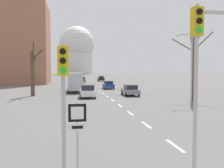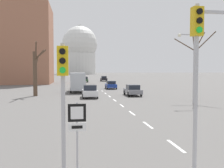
{
  "view_description": "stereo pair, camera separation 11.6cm",
  "coord_description": "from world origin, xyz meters",
  "px_view_note": "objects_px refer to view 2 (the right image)",
  "views": [
    {
      "loc": [
        -4.74,
        -4.13,
        3.51
      ],
      "look_at": [
        -3.27,
        4.95,
        3.01
      ],
      "focal_mm": 40.0,
      "sensor_mm": 36.0,
      "label": 1
    },
    {
      "loc": [
        -4.62,
        -4.15,
        3.51
      ],
      "look_at": [
        -3.27,
        4.95,
        3.01
      ],
      "focal_mm": 40.0,
      "sensor_mm": 36.0,
      "label": 2
    }
  ],
  "objects_px": {
    "sedan_far_right": "(90,91)",
    "sedan_distant_centre": "(133,90)",
    "sedan_near_left": "(80,84)",
    "traffic_signal_centre_tall": "(218,45)",
    "traffic_signal_near_left": "(63,83)",
    "sedan_mid_centre": "(111,85)",
    "street_lamp_right": "(191,60)",
    "route_sign_post": "(77,126)",
    "sedan_far_left": "(104,79)",
    "sedan_near_right": "(85,79)",
    "delivery_truck": "(78,82)"
  },
  "relations": [
    {
      "from": "sedan_near_right",
      "to": "delivery_truck",
      "type": "distance_m",
      "value": 33.63
    },
    {
      "from": "street_lamp_right",
      "to": "route_sign_post",
      "type": "bearing_deg",
      "value": -125.97
    },
    {
      "from": "sedan_near_left",
      "to": "traffic_signal_centre_tall",
      "type": "bearing_deg",
      "value": -84.47
    },
    {
      "from": "traffic_signal_centre_tall",
      "to": "sedan_mid_centre",
      "type": "height_order",
      "value": "traffic_signal_centre_tall"
    },
    {
      "from": "route_sign_post",
      "to": "sedan_far_left",
      "type": "bearing_deg",
      "value": 82.73
    },
    {
      "from": "traffic_signal_centre_tall",
      "to": "street_lamp_right",
      "type": "distance_m",
      "value": 18.7
    },
    {
      "from": "traffic_signal_near_left",
      "to": "sedan_mid_centre",
      "type": "distance_m",
      "value": 39.32
    },
    {
      "from": "street_lamp_right",
      "to": "traffic_signal_near_left",
      "type": "bearing_deg",
      "value": -126.91
    },
    {
      "from": "traffic_signal_near_left",
      "to": "traffic_signal_centre_tall",
      "type": "relative_size",
      "value": 0.77
    },
    {
      "from": "sedan_far_left",
      "to": "sedan_far_right",
      "type": "bearing_deg",
      "value": -98.67
    },
    {
      "from": "sedan_near_right",
      "to": "sedan_distant_centre",
      "type": "relative_size",
      "value": 0.89
    },
    {
      "from": "route_sign_post",
      "to": "sedan_far_right",
      "type": "distance_m",
      "value": 23.75
    },
    {
      "from": "traffic_signal_near_left",
      "to": "route_sign_post",
      "type": "distance_m",
      "value": 1.49
    },
    {
      "from": "sedan_distant_centre",
      "to": "sedan_mid_centre",
      "type": "bearing_deg",
      "value": 95.27
    },
    {
      "from": "traffic_signal_centre_tall",
      "to": "sedan_near_left",
      "type": "height_order",
      "value": "traffic_signal_centre_tall"
    },
    {
      "from": "sedan_mid_centre",
      "to": "street_lamp_right",
      "type": "bearing_deg",
      "value": -75.98
    },
    {
      "from": "street_lamp_right",
      "to": "sedan_near_right",
      "type": "height_order",
      "value": "street_lamp_right"
    },
    {
      "from": "traffic_signal_centre_tall",
      "to": "delivery_truck",
      "type": "height_order",
      "value": "traffic_signal_centre_tall"
    },
    {
      "from": "sedan_far_right",
      "to": "sedan_distant_centre",
      "type": "relative_size",
      "value": 0.9
    },
    {
      "from": "traffic_signal_near_left",
      "to": "sedan_distant_centre",
      "type": "bearing_deg",
      "value": 71.93
    },
    {
      "from": "sedan_near_left",
      "to": "sedan_distant_centre",
      "type": "bearing_deg",
      "value": -64.16
    },
    {
      "from": "traffic_signal_centre_tall",
      "to": "sedan_distant_centre",
      "type": "xyz_separation_m",
      "value": [
        3.14,
        26.01,
        -3.57
      ]
    },
    {
      "from": "street_lamp_right",
      "to": "sedan_far_right",
      "type": "bearing_deg",
      "value": 146.22
    },
    {
      "from": "street_lamp_right",
      "to": "delivery_truck",
      "type": "relative_size",
      "value": 1.03
    },
    {
      "from": "traffic_signal_centre_tall",
      "to": "sedan_near_left",
      "type": "bearing_deg",
      "value": 95.53
    },
    {
      "from": "sedan_near_right",
      "to": "sedan_distant_centre",
      "type": "height_order",
      "value": "sedan_near_right"
    },
    {
      "from": "traffic_signal_centre_tall",
      "to": "sedan_near_right",
      "type": "height_order",
      "value": "traffic_signal_centre_tall"
    },
    {
      "from": "street_lamp_right",
      "to": "sedan_near_right",
      "type": "xyz_separation_m",
      "value": [
        -9.24,
        49.46,
        -3.75
      ]
    },
    {
      "from": "sedan_distant_centre",
      "to": "sedan_far_left",
      "type": "bearing_deg",
      "value": 88.38
    },
    {
      "from": "street_lamp_right",
      "to": "delivery_truck",
      "type": "height_order",
      "value": "street_lamp_right"
    },
    {
      "from": "sedan_near_left",
      "to": "sedan_distant_centre",
      "type": "xyz_separation_m",
      "value": [
        7.07,
        -14.59,
        -0.05
      ]
    },
    {
      "from": "street_lamp_right",
      "to": "sedan_near_right",
      "type": "bearing_deg",
      "value": 100.59
    },
    {
      "from": "sedan_far_left",
      "to": "sedan_far_right",
      "type": "distance_m",
      "value": 49.24
    },
    {
      "from": "street_lamp_right",
      "to": "sedan_far_right",
      "type": "xyz_separation_m",
      "value": [
        -10.34,
        6.92,
        -3.76
      ]
    },
    {
      "from": "traffic_signal_centre_tall",
      "to": "sedan_distant_centre",
      "type": "height_order",
      "value": "traffic_signal_centre_tall"
    },
    {
      "from": "delivery_truck",
      "to": "traffic_signal_near_left",
      "type": "bearing_deg",
      "value": -91.48
    },
    {
      "from": "delivery_truck",
      "to": "sedan_near_right",
      "type": "bearing_deg",
      "value": 85.7
    },
    {
      "from": "traffic_signal_near_left",
      "to": "sedan_far_left",
      "type": "distance_m",
      "value": 73.05
    },
    {
      "from": "street_lamp_right",
      "to": "sedan_distant_centre",
      "type": "relative_size",
      "value": 1.74
    },
    {
      "from": "traffic_signal_near_left",
      "to": "sedan_near_right",
      "type": "relative_size",
      "value": 1.16
    },
    {
      "from": "traffic_signal_near_left",
      "to": "delivery_truck",
      "type": "relative_size",
      "value": 0.61
    },
    {
      "from": "traffic_signal_near_left",
      "to": "sedan_distant_centre",
      "type": "distance_m",
      "value": 27.04
    },
    {
      "from": "sedan_near_right",
      "to": "sedan_mid_centre",
      "type": "bearing_deg",
      "value": -82.18
    },
    {
      "from": "sedan_near_left",
      "to": "sedan_near_right",
      "type": "xyz_separation_m",
      "value": [
        2.07,
        26.04,
        0.0
      ]
    },
    {
      "from": "route_sign_post",
      "to": "sedan_near_right",
      "type": "height_order",
      "value": "route_sign_post"
    },
    {
      "from": "sedan_mid_centre",
      "to": "sedan_near_right",
      "type": "bearing_deg",
      "value": 97.82
    },
    {
      "from": "traffic_signal_near_left",
      "to": "sedan_far_left",
      "type": "height_order",
      "value": "traffic_signal_near_left"
    },
    {
      "from": "sedan_far_left",
      "to": "sedan_distant_centre",
      "type": "height_order",
      "value": "sedan_far_left"
    },
    {
      "from": "route_sign_post",
      "to": "sedan_distant_centre",
      "type": "bearing_deg",
      "value": 72.82
    },
    {
      "from": "sedan_near_left",
      "to": "sedan_far_right",
      "type": "bearing_deg",
      "value": -86.64
    }
  ]
}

